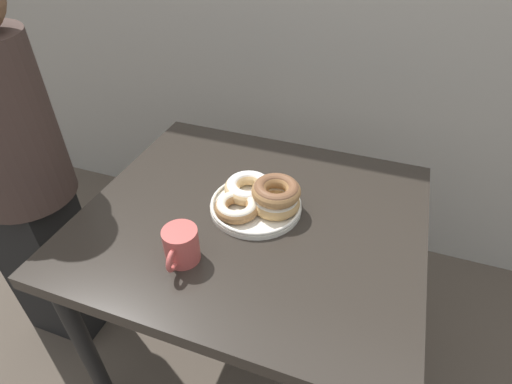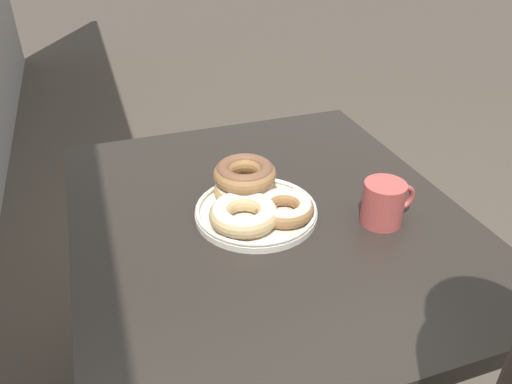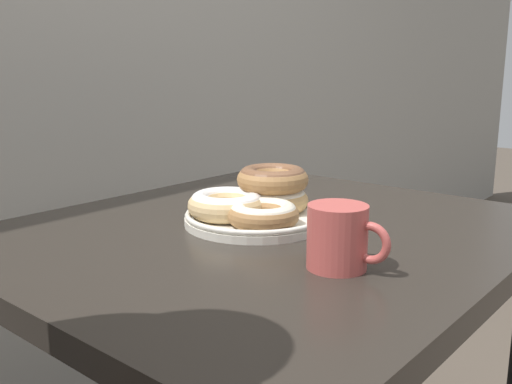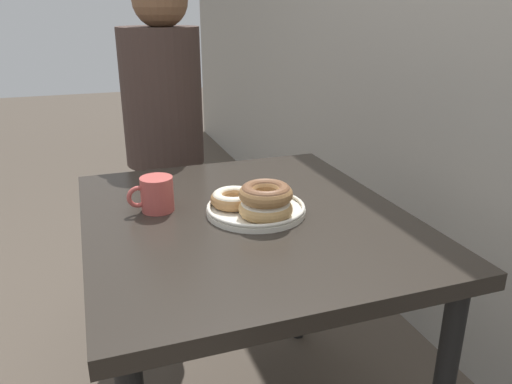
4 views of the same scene
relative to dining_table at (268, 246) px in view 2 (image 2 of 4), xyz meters
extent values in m
cube|color=#28231E|center=(0.00, 0.00, 0.07)|extent=(0.94, 0.82, 0.04)
cylinder|color=black|center=(0.41, -0.35, -0.31)|extent=(0.05, 0.05, 0.71)
cylinder|color=black|center=(0.41, 0.35, -0.31)|extent=(0.05, 0.05, 0.71)
cylinder|color=silver|center=(0.00, 0.03, 0.10)|extent=(0.26, 0.26, 0.01)
torus|color=silver|center=(0.00, 0.03, 0.11)|extent=(0.26, 0.26, 0.01)
torus|color=tan|center=(0.06, 0.03, 0.12)|extent=(0.17, 0.17, 0.04)
torus|color=silver|center=(0.06, 0.03, 0.13)|extent=(0.16, 0.16, 0.03)
torus|color=#D6B27A|center=(-0.04, 0.07, 0.13)|extent=(0.16, 0.16, 0.04)
torus|color=white|center=(-0.04, 0.07, 0.13)|extent=(0.15, 0.15, 0.03)
torus|color=#9E7042|center=(-0.04, -0.02, 0.12)|extent=(0.16, 0.16, 0.04)
torus|color=silver|center=(-0.04, -0.02, 0.13)|extent=(0.15, 0.15, 0.03)
torus|color=#9E7042|center=(0.06, 0.03, 0.16)|extent=(0.19, 0.19, 0.04)
torus|color=brown|center=(0.06, 0.03, 0.17)|extent=(0.18, 0.18, 0.03)
cylinder|color=#B74C47|center=(-0.11, -0.21, 0.14)|extent=(0.09, 0.09, 0.09)
cylinder|color=#382114|center=(-0.11, -0.21, 0.18)|extent=(0.07, 0.07, 0.00)
torus|color=#B74C47|center=(-0.10, -0.26, 0.14)|extent=(0.02, 0.06, 0.06)
camera|label=1|loc=(0.30, -0.79, 0.84)|focal=28.00mm
camera|label=2|loc=(-0.84, 0.32, 0.70)|focal=35.00mm
camera|label=3|loc=(-0.78, -0.63, 0.37)|focal=40.00mm
camera|label=4|loc=(1.15, -0.37, 0.61)|focal=35.00mm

